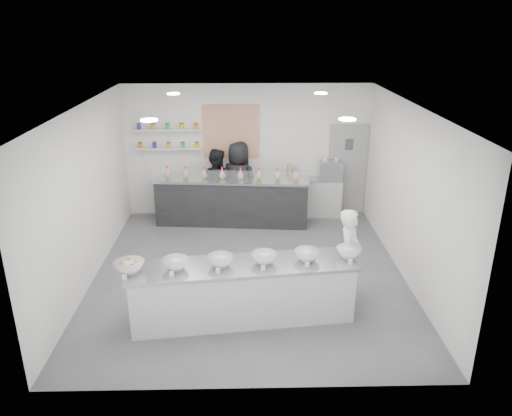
{
  "coord_description": "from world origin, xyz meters",
  "views": [
    {
      "loc": [
        -0.06,
        -8.01,
        4.32
      ],
      "look_at": [
        0.14,
        0.4,
        1.11
      ],
      "focal_mm": 35.0,
      "sensor_mm": 36.0,
      "label": 1
    }
  ],
  "objects_px": {
    "espresso_ledge": "(315,197)",
    "woman_prep": "(349,255)",
    "espresso_machine": "(330,170)",
    "staff_left": "(216,185)",
    "staff_right": "(239,182)",
    "back_bar": "(232,202)",
    "prep_counter": "(243,292)"
  },
  "relations": [
    {
      "from": "espresso_ledge",
      "to": "woman_prep",
      "type": "distance_m",
      "value": 3.64
    },
    {
      "from": "espresso_machine",
      "to": "staff_left",
      "type": "distance_m",
      "value": 2.6
    },
    {
      "from": "espresso_ledge",
      "to": "woman_prep",
      "type": "xyz_separation_m",
      "value": [
        0.06,
        -3.62,
        0.32
      ]
    },
    {
      "from": "espresso_machine",
      "to": "staff_right",
      "type": "relative_size",
      "value": 0.29
    },
    {
      "from": "back_bar",
      "to": "staff_left",
      "type": "distance_m",
      "value": 0.54
    },
    {
      "from": "prep_counter",
      "to": "staff_right",
      "type": "relative_size",
      "value": 1.87
    },
    {
      "from": "prep_counter",
      "to": "staff_left",
      "type": "relative_size",
      "value": 2.04
    },
    {
      "from": "espresso_machine",
      "to": "staff_right",
      "type": "xyz_separation_m",
      "value": [
        -2.07,
        -0.19,
        -0.19
      ]
    },
    {
      "from": "espresso_machine",
      "to": "espresso_ledge",
      "type": "bearing_deg",
      "value": 180.0
    },
    {
      "from": "prep_counter",
      "to": "espresso_ledge",
      "type": "relative_size",
      "value": 2.81
    },
    {
      "from": "prep_counter",
      "to": "woman_prep",
      "type": "distance_m",
      "value": 1.84
    },
    {
      "from": "back_bar",
      "to": "staff_left",
      "type": "bearing_deg",
      "value": 148.89
    },
    {
      "from": "espresso_ledge",
      "to": "staff_left",
      "type": "bearing_deg",
      "value": -175.44
    },
    {
      "from": "woman_prep",
      "to": "staff_right",
      "type": "height_order",
      "value": "staff_right"
    },
    {
      "from": "espresso_machine",
      "to": "staff_right",
      "type": "distance_m",
      "value": 2.09
    },
    {
      "from": "espresso_ledge",
      "to": "woman_prep",
      "type": "bearing_deg",
      "value": -89.1
    },
    {
      "from": "woman_prep",
      "to": "back_bar",
      "type": "bearing_deg",
      "value": 51.68
    },
    {
      "from": "espresso_ledge",
      "to": "espresso_machine",
      "type": "xyz_separation_m",
      "value": [
        0.32,
        0.0,
        0.65
      ]
    },
    {
      "from": "prep_counter",
      "to": "staff_right",
      "type": "xyz_separation_m",
      "value": [
        -0.09,
        4.03,
        0.44
      ]
    },
    {
      "from": "back_bar",
      "to": "staff_right",
      "type": "xyz_separation_m",
      "value": [
        0.16,
        0.25,
        0.38
      ]
    },
    {
      "from": "espresso_ledge",
      "to": "staff_left",
      "type": "height_order",
      "value": "staff_left"
    },
    {
      "from": "back_bar",
      "to": "espresso_ledge",
      "type": "relative_size",
      "value": 2.79
    },
    {
      "from": "woman_prep",
      "to": "prep_counter",
      "type": "bearing_deg",
      "value": 129.35
    },
    {
      "from": "woman_prep",
      "to": "staff_right",
      "type": "relative_size",
      "value": 0.85
    },
    {
      "from": "back_bar",
      "to": "espresso_machine",
      "type": "distance_m",
      "value": 2.34
    },
    {
      "from": "staff_right",
      "to": "prep_counter",
      "type": "bearing_deg",
      "value": 115.44
    },
    {
      "from": "espresso_ledge",
      "to": "espresso_machine",
      "type": "distance_m",
      "value": 0.72
    },
    {
      "from": "espresso_machine",
      "to": "woman_prep",
      "type": "relative_size",
      "value": 0.34
    },
    {
      "from": "espresso_ledge",
      "to": "staff_right",
      "type": "xyz_separation_m",
      "value": [
        -1.75,
        -0.19,
        0.46
      ]
    },
    {
      "from": "espresso_machine",
      "to": "staff_left",
      "type": "relative_size",
      "value": 0.32
    },
    {
      "from": "back_bar",
      "to": "woman_prep",
      "type": "xyz_separation_m",
      "value": [
        1.96,
        -3.18,
        0.25
      ]
    },
    {
      "from": "back_bar",
      "to": "staff_left",
      "type": "height_order",
      "value": "staff_left"
    }
  ]
}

